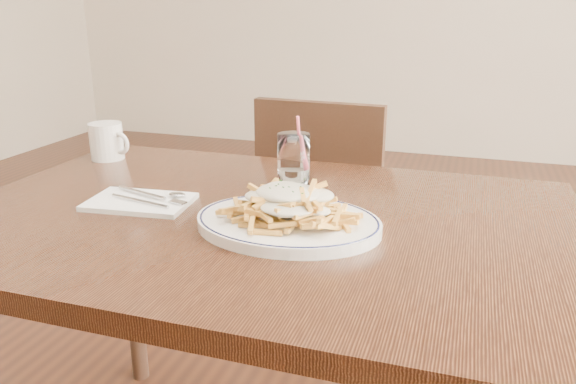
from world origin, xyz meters
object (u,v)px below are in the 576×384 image
(chair_far, at_px, (326,211))
(water_glass, at_px, (294,163))
(loaded_fries, at_px, (288,199))
(coffee_mug, at_px, (107,141))
(table, at_px, (259,251))
(fries_plate, at_px, (288,223))

(chair_far, distance_m, water_glass, 0.63)
(loaded_fries, relative_size, coffee_mug, 2.05)
(table, distance_m, fries_plate, 0.13)
(fries_plate, height_order, loaded_fries, loaded_fries)
(table, xyz_separation_m, chair_far, (-0.05, 0.73, -0.18))
(fries_plate, height_order, coffee_mug, coffee_mug)
(chair_far, bearing_deg, loaded_fries, -80.91)
(fries_plate, distance_m, coffee_mug, 0.67)
(loaded_fries, bearing_deg, water_glass, 105.31)
(loaded_fries, distance_m, coffee_mug, 0.67)
(chair_far, height_order, loaded_fries, chair_far)
(loaded_fries, bearing_deg, table, 144.72)
(fries_plate, relative_size, loaded_fries, 1.56)
(table, height_order, water_glass, water_glass)
(water_glass, bearing_deg, chair_far, 96.15)
(coffee_mug, bearing_deg, table, -26.34)
(water_glass, bearing_deg, coffee_mug, 173.28)
(fries_plate, distance_m, water_glass, 0.26)
(coffee_mug, bearing_deg, loaded_fries, -27.62)
(loaded_fries, height_order, water_glass, water_glass)
(loaded_fries, bearing_deg, coffee_mug, 152.38)
(fries_plate, height_order, water_glass, water_glass)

